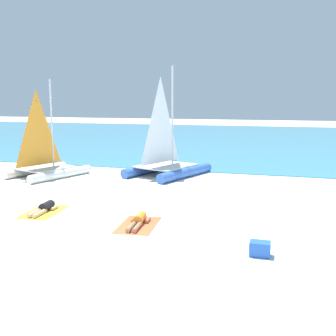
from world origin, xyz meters
TOP-DOWN VIEW (x-y plane):
  - ground_plane at (0.00, 10.00)m, footprint 120.00×120.00m
  - ocean_water at (0.00, 31.05)m, footprint 120.00×40.00m
  - sailboat_blue at (-1.51, 9.67)m, footprint 3.92×4.84m
  - sailboat_white at (-7.15, 7.68)m, footprint 3.37×4.22m
  - towel_left at (-3.50, 1.90)m, footprint 1.27×1.99m
  - sunbather_left at (-3.50, 1.97)m, footprint 0.58×1.57m
  - towel_right at (0.11, 1.44)m, footprint 1.30×2.01m
  - sunbather_right at (0.10, 1.51)m, footprint 0.59×1.57m
  - cooler_box at (3.86, -0.04)m, footprint 0.50×0.36m

SIDE VIEW (x-z plane):
  - ground_plane at x=0.00m, z-range 0.00..0.00m
  - towel_left at x=-3.50m, z-range 0.00..0.01m
  - towel_right at x=0.11m, z-range 0.00..0.01m
  - ocean_water at x=0.00m, z-range 0.00..0.05m
  - sunbather_left at x=-3.50m, z-range -0.02..0.28m
  - sunbather_right at x=0.10m, z-range -0.02..0.28m
  - cooler_box at x=3.86m, z-range 0.00..0.36m
  - sailboat_white at x=-7.15m, z-range -1.68..3.11m
  - sailboat_blue at x=-1.51m, z-range -1.92..3.55m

